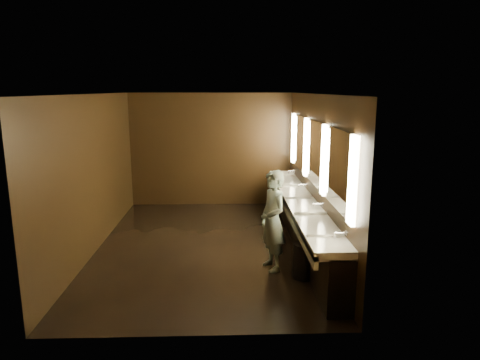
# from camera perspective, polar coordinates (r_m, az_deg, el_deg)

# --- Properties ---
(floor) EXTENTS (6.00, 6.00, 0.00)m
(floor) POSITION_cam_1_polar(r_m,az_deg,el_deg) (8.15, -4.46, -8.73)
(floor) COLOR black
(floor) RESTS_ON ground
(ceiling) EXTENTS (4.00, 6.00, 0.02)m
(ceiling) POSITION_cam_1_polar(r_m,az_deg,el_deg) (7.62, -4.81, 11.36)
(ceiling) COLOR #2D2D2B
(ceiling) RESTS_ON wall_back
(wall_back) EXTENTS (4.00, 0.02, 2.80)m
(wall_back) POSITION_cam_1_polar(r_m,az_deg,el_deg) (10.72, -3.90, 4.04)
(wall_back) COLOR black
(wall_back) RESTS_ON floor
(wall_front) EXTENTS (4.00, 0.02, 2.80)m
(wall_front) POSITION_cam_1_polar(r_m,az_deg,el_deg) (4.86, -6.25, -5.80)
(wall_front) COLOR black
(wall_front) RESTS_ON floor
(wall_left) EXTENTS (0.02, 6.00, 2.80)m
(wall_left) POSITION_cam_1_polar(r_m,az_deg,el_deg) (8.11, -18.89, 0.84)
(wall_left) COLOR black
(wall_left) RESTS_ON floor
(wall_right) EXTENTS (0.02, 6.00, 2.80)m
(wall_right) POSITION_cam_1_polar(r_m,az_deg,el_deg) (7.92, 9.97, 1.06)
(wall_right) COLOR black
(wall_right) RESTS_ON floor
(sink_counter) EXTENTS (0.55, 5.40, 1.01)m
(sink_counter) POSITION_cam_1_polar(r_m,az_deg,el_deg) (8.10, 8.31, -5.24)
(sink_counter) COLOR black
(sink_counter) RESTS_ON floor
(mirror_band) EXTENTS (0.06, 5.03, 1.15)m
(mirror_band) POSITION_cam_1_polar(r_m,az_deg,el_deg) (7.86, 9.93, 3.56)
(mirror_band) COLOR #FBEBB6
(mirror_band) RESTS_ON wall_right
(person) EXTENTS (0.56, 0.69, 1.64)m
(person) POSITION_cam_1_polar(r_m,az_deg,el_deg) (6.90, 4.39, -5.43)
(person) COLOR #7CAFB8
(person) RESTS_ON floor
(trash_bin) EXTENTS (0.36, 0.36, 0.55)m
(trash_bin) POSITION_cam_1_polar(r_m,az_deg,el_deg) (6.84, 8.51, -10.54)
(trash_bin) COLOR black
(trash_bin) RESTS_ON floor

